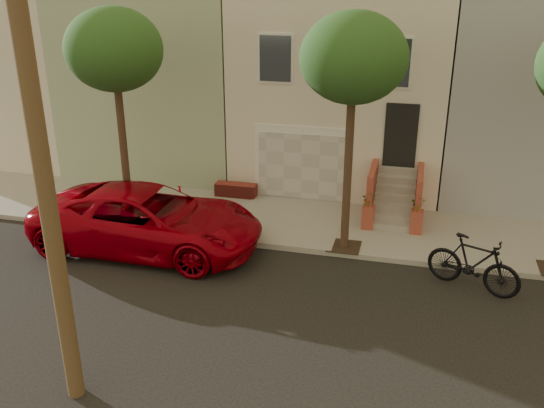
# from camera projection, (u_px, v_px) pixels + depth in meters

# --- Properties ---
(ground) EXTENTS (90.00, 90.00, 0.00)m
(ground) POSITION_uv_depth(u_px,v_px,m) (275.00, 322.00, 13.03)
(ground) COLOR black
(ground) RESTS_ON ground
(sidewalk) EXTENTS (40.00, 3.70, 0.15)m
(sidewalk) POSITION_uv_depth(u_px,v_px,m) (318.00, 225.00, 17.81)
(sidewalk) COLOR gray
(sidewalk) RESTS_ON ground
(house_row) EXTENTS (33.10, 11.70, 7.00)m
(house_row) POSITION_uv_depth(u_px,v_px,m) (348.00, 76.00, 21.73)
(house_row) COLOR beige
(house_row) RESTS_ON sidewalk
(tree_left) EXTENTS (2.70, 2.57, 6.30)m
(tree_left) POSITION_uv_depth(u_px,v_px,m) (114.00, 51.00, 15.84)
(tree_left) COLOR #2D2116
(tree_left) RESTS_ON sidewalk
(tree_mid) EXTENTS (2.70, 2.57, 6.30)m
(tree_mid) POSITION_uv_depth(u_px,v_px,m) (353.00, 60.00, 14.35)
(tree_mid) COLOR #2D2116
(tree_mid) RESTS_ON sidewalk
(pickup_truck) EXTENTS (6.34, 2.93, 1.76)m
(pickup_truck) POSITION_uv_depth(u_px,v_px,m) (148.00, 219.00, 16.18)
(pickup_truck) COLOR #9B000E
(pickup_truck) RESTS_ON ground
(motorcycle) EXTENTS (2.38, 1.50, 1.38)m
(motorcycle) POSITION_uv_depth(u_px,v_px,m) (473.00, 264.00, 14.14)
(motorcycle) COLOR black
(motorcycle) RESTS_ON ground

